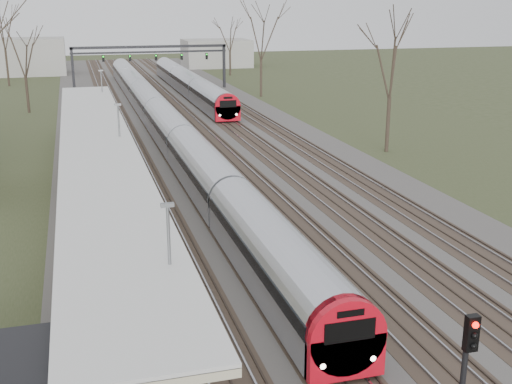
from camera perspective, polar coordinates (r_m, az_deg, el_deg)
track_bed at (r=61.12m, az=-5.80°, el=5.45°), size 24.00×160.00×0.22m
platform at (r=43.10m, az=-13.88°, el=0.92°), size 3.50×69.00×1.00m
canopy at (r=37.90m, az=-13.94°, el=4.14°), size 4.10×50.00×3.11m
signal_gantry at (r=89.94m, az=-9.36°, el=11.99°), size 21.00×0.59×6.08m
tree_east_far at (r=52.20m, az=11.96°, el=11.30°), size 5.00×5.00×10.30m
train_near at (r=62.44m, az=-8.69°, el=6.90°), size 2.62×90.21×3.05m
train_far at (r=85.90m, az=-6.02°, el=9.61°), size 2.62×45.21×3.05m
signal_post at (r=18.21m, az=18.20°, el=-14.13°), size 0.35×0.45×4.10m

